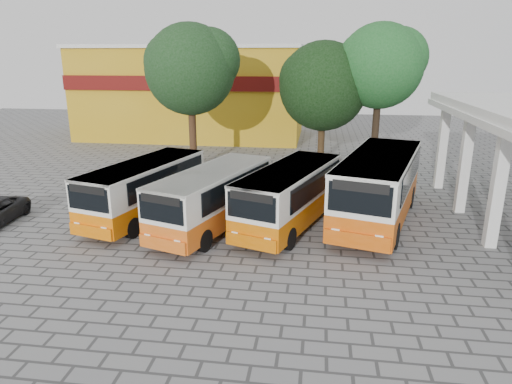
# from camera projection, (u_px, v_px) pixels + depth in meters

# --- Properties ---
(ground) EXTENTS (90.00, 90.00, 0.00)m
(ground) POSITION_uv_depth(u_px,v_px,m) (293.00, 253.00, 17.84)
(ground) COLOR slate
(ground) RESTS_ON ground
(shophouse_block) EXTENTS (20.40, 10.40, 8.30)m
(shophouse_block) POSITION_uv_depth(u_px,v_px,m) (194.00, 92.00, 42.74)
(shophouse_block) COLOR #B68812
(shophouse_block) RESTS_ON ground
(bus_far_left) EXTENTS (4.05, 7.80, 2.66)m
(bus_far_left) POSITION_uv_depth(u_px,v_px,m) (145.00, 186.00, 21.37)
(bus_far_left) COLOR #DC6400
(bus_far_left) RESTS_ON ground
(bus_centre_left) EXTENTS (4.40, 7.83, 2.65)m
(bus_centre_left) POSITION_uv_depth(u_px,v_px,m) (213.00, 195.00, 20.05)
(bus_centre_left) COLOR #D85A11
(bus_centre_left) RESTS_ON ground
(bus_centre_right) EXTENTS (4.58, 8.00, 2.71)m
(bus_centre_right) POSITION_uv_depth(u_px,v_px,m) (290.00, 193.00, 20.25)
(bus_centre_right) COLOR #C95D00
(bus_centre_right) RESTS_ON ground
(bus_far_right) EXTENTS (4.99, 9.32, 3.17)m
(bus_far_right) POSITION_uv_depth(u_px,v_px,m) (379.00, 184.00, 20.70)
(bus_far_right) COLOR #C84C05
(bus_far_right) RESTS_ON ground
(tree_left) EXTENTS (6.20, 5.90, 9.50)m
(tree_left) POSITION_uv_depth(u_px,v_px,m) (191.00, 66.00, 29.60)
(tree_left) COLOR #4B2F1C
(tree_left) RESTS_ON ground
(tree_middle) EXTENTS (6.43, 6.12, 8.45)m
(tree_middle) POSITION_uv_depth(u_px,v_px,m) (325.00, 83.00, 31.39)
(tree_middle) COLOR #47311B
(tree_middle) RESTS_ON ground
(tree_right) EXTENTS (5.93, 5.65, 9.58)m
(tree_right) POSITION_uv_depth(u_px,v_px,m) (381.00, 63.00, 30.23)
(tree_right) COLOR black
(tree_right) RESTS_ON ground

